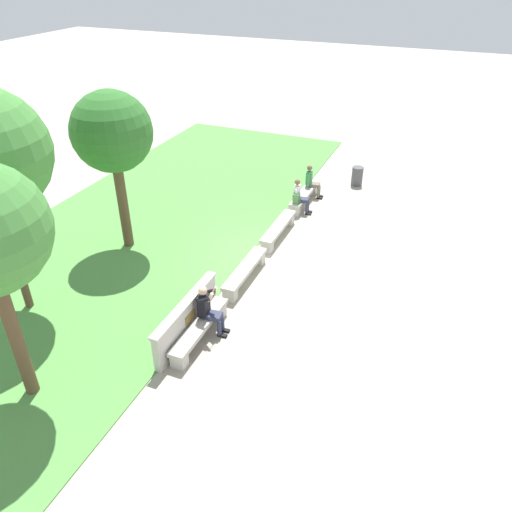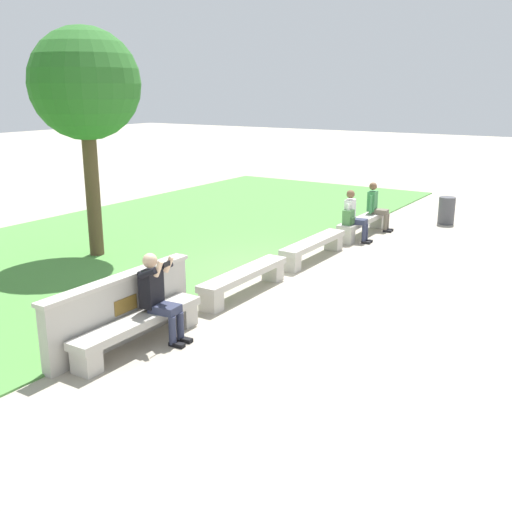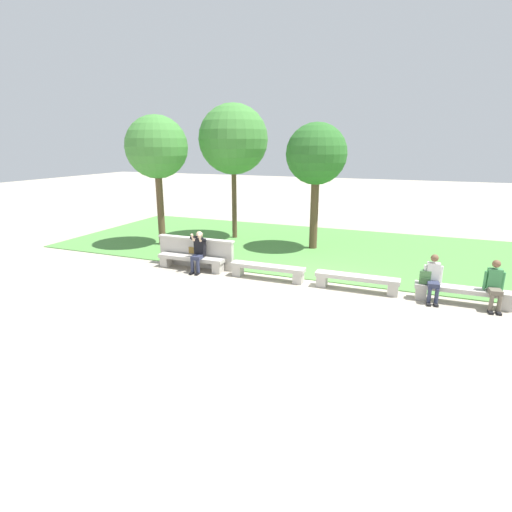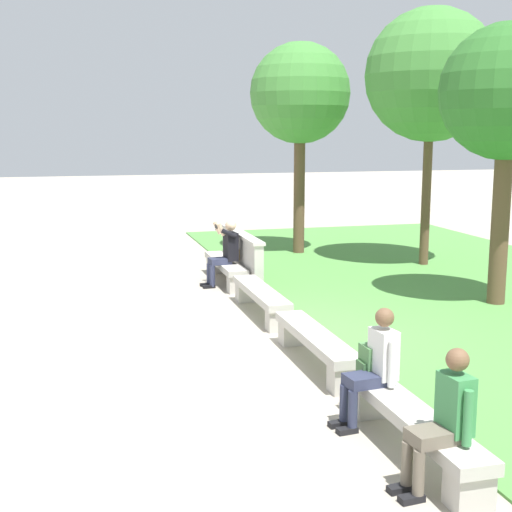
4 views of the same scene
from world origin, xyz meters
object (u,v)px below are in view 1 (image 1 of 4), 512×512
Objects in this scene: bench_near at (245,271)px; bench_mid at (278,229)px; person_photographer at (208,307)px; person_companion at (312,180)px; tree_behind_wall at (112,133)px; bench_main at (200,329)px; backpack at (297,198)px; bench_far at (304,196)px; person_distant at (300,195)px; trash_bin at (357,176)px.

bench_near is 1.00× the size of bench_mid.
bench_near is 1.79× the size of person_photographer.
tree_behind_wall is at bearing 143.05° from person_companion.
bench_main is 5.51× the size of backpack.
person_companion reaches higher than backpack.
person_companion reaches higher than bench_far.
backpack is at bearing 178.23° from person_companion.
bench_far is 0.83m from person_distant.
trash_bin is at bearing -37.30° from person_companion.
bench_far is 1.00m from backpack.
bench_near is 8.02m from trash_bin.
trash_bin reaches higher than bench_near.
bench_main is 3.15× the size of trash_bin.
person_distant reaches higher than bench_near.
trash_bin is (3.20, -1.36, -0.30)m from person_distant.
backpack is at bearing -0.51° from bench_mid.
bench_main is at bearing 180.00° from bench_near.
person_companion is at bearing -36.95° from tree_behind_wall.
bench_mid is 1.80m from backpack.
bench_mid is at bearing 164.64° from trash_bin.
tree_behind_wall is at bearing 134.95° from person_distant.
bench_mid is 2.72m from bench_far.
bench_main and bench_far have the same top height.
person_photographer is at bearing 172.54° from trash_bin.
tree_behind_wall is at bearing 133.96° from backpack.
bench_far is 7.83m from person_photographer.
person_companion reaches higher than bench_main.
tree_behind_wall is at bearing 139.98° from bench_far.
person_photographer is 7.07m from person_distant.
bench_near and bench_far have the same top height.
person_distant is (-0.75, -0.07, 0.36)m from bench_far.
bench_mid is at bearing 178.09° from person_distant.
person_companion is 1.62m from backpack.
bench_mid is 5.51× the size of backpack.
bench_mid is 5.37m from trash_bin.
trash_bin reaches higher than bench_far.
bench_mid is 2.01m from person_distant.
tree_behind_wall reaches higher than bench_near.
trash_bin is (7.50, -5.66, -3.28)m from tree_behind_wall.
tree_behind_wall is (-5.04, 4.24, 3.35)m from bench_far.
bench_near is at bearing 180.00° from bench_mid.
bench_far is (2.72, 0.00, 0.00)m from bench_mid.
bench_main is at bearing 180.00° from bench_far.
bench_near is 1.00× the size of bench_far.
bench_mid is at bearing 0.00° from bench_near.
person_distant is 3.49m from trash_bin.
tree_behind_wall is at bearing 118.74° from bench_mid.
backpack is (-0.19, 0.05, -0.05)m from person_distant.
bench_near is 2.42m from person_photographer.
bench_far is 0.77m from person_companion.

